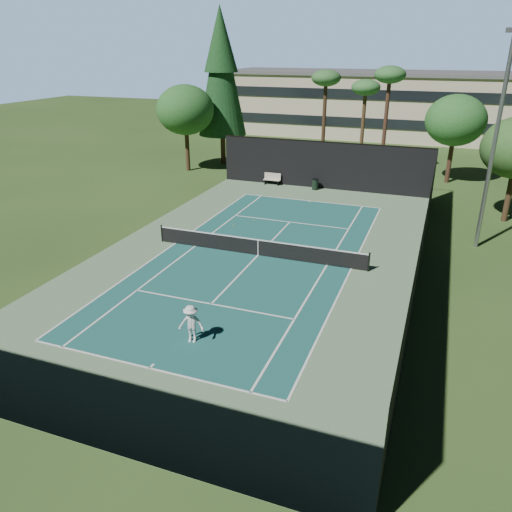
# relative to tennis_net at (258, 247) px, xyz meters

# --- Properties ---
(ground) EXTENTS (160.00, 160.00, 0.00)m
(ground) POSITION_rel_tennis_net_xyz_m (0.00, 0.00, -0.56)
(ground) COLOR #2C4C1C
(ground) RESTS_ON ground
(apron_slab) EXTENTS (18.00, 32.00, 0.01)m
(apron_slab) POSITION_rel_tennis_net_xyz_m (0.00, 0.00, -0.55)
(apron_slab) COLOR #62845C
(apron_slab) RESTS_ON ground
(court_surface) EXTENTS (10.97, 23.77, 0.01)m
(court_surface) POSITION_rel_tennis_net_xyz_m (0.00, 0.00, -0.55)
(court_surface) COLOR #1C5954
(court_surface) RESTS_ON ground
(court_lines) EXTENTS (11.07, 23.87, 0.01)m
(court_lines) POSITION_rel_tennis_net_xyz_m (0.00, 0.00, -0.54)
(court_lines) COLOR white
(court_lines) RESTS_ON ground
(tennis_net) EXTENTS (12.90, 0.10, 1.10)m
(tennis_net) POSITION_rel_tennis_net_xyz_m (0.00, 0.00, 0.00)
(tennis_net) COLOR black
(tennis_net) RESTS_ON ground
(fence) EXTENTS (18.04, 32.05, 4.03)m
(fence) POSITION_rel_tennis_net_xyz_m (0.00, 0.06, 1.45)
(fence) COLOR black
(fence) RESTS_ON ground
(player) EXTENTS (1.18, 0.81, 1.68)m
(player) POSITION_rel_tennis_net_xyz_m (0.65, -9.63, 0.28)
(player) COLOR silver
(player) RESTS_ON ground
(tennis_ball_a) EXTENTS (0.06, 0.06, 0.06)m
(tennis_ball_a) POSITION_rel_tennis_net_xyz_m (-4.34, -13.07, -0.53)
(tennis_ball_a) COLOR #C4D12F
(tennis_ball_a) RESTS_ON ground
(tennis_ball_b) EXTENTS (0.06, 0.06, 0.06)m
(tennis_ball_b) POSITION_rel_tennis_net_xyz_m (-3.40, 4.28, -0.53)
(tennis_ball_b) COLOR #C0CE2E
(tennis_ball_b) RESTS_ON ground
(tennis_ball_c) EXTENTS (0.06, 0.06, 0.06)m
(tennis_ball_c) POSITION_rel_tennis_net_xyz_m (0.20, 1.46, -0.53)
(tennis_ball_c) COLOR yellow
(tennis_ball_c) RESTS_ON ground
(tennis_ball_d) EXTENTS (0.07, 0.07, 0.07)m
(tennis_ball_d) POSITION_rel_tennis_net_xyz_m (-2.48, 5.80, -0.52)
(tennis_ball_d) COLOR gold
(tennis_ball_d) RESTS_ON ground
(park_bench) EXTENTS (1.50, 0.45, 1.02)m
(park_bench) POSITION_rel_tennis_net_xyz_m (-4.47, 15.70, -0.01)
(park_bench) COLOR beige
(park_bench) RESTS_ON ground
(trash_bin) EXTENTS (0.56, 0.56, 0.95)m
(trash_bin) POSITION_rel_tennis_net_xyz_m (-0.49, 15.34, -0.08)
(trash_bin) COLOR black
(trash_bin) RESTS_ON ground
(pine_tree) EXTENTS (4.80, 4.80, 15.00)m
(pine_tree) POSITION_rel_tennis_net_xyz_m (-12.00, 22.00, 9.00)
(pine_tree) COLOR #472F1E
(pine_tree) RESTS_ON ground
(palm_a) EXTENTS (2.80, 2.80, 9.32)m
(palm_a) POSITION_rel_tennis_net_xyz_m (-2.00, 24.00, 7.63)
(palm_a) COLOR #422B1C
(palm_a) RESTS_ON ground
(palm_b) EXTENTS (2.80, 2.80, 8.42)m
(palm_b) POSITION_rel_tennis_net_xyz_m (1.50, 26.00, 6.80)
(palm_b) COLOR #4F3A22
(palm_b) RESTS_ON ground
(palm_c) EXTENTS (2.80, 2.80, 9.77)m
(palm_c) POSITION_rel_tennis_net_xyz_m (4.00, 23.00, 8.05)
(palm_c) COLOR #492D1F
(palm_c) RESTS_ON ground
(decid_tree_a) EXTENTS (5.12, 5.12, 7.62)m
(decid_tree_a) POSITION_rel_tennis_net_xyz_m (10.00, 22.00, 4.86)
(decid_tree_a) COLOR #442B1D
(decid_tree_a) RESTS_ON ground
(decid_tree_c) EXTENTS (5.44, 5.44, 8.09)m
(decid_tree_c) POSITION_rel_tennis_net_xyz_m (-14.00, 18.00, 5.21)
(decid_tree_c) COLOR #49311F
(decid_tree_c) RESTS_ON ground
(campus_building) EXTENTS (40.50, 12.50, 8.30)m
(campus_building) POSITION_rel_tennis_net_xyz_m (0.00, 45.98, 3.65)
(campus_building) COLOR beige
(campus_building) RESTS_ON ground
(light_pole) EXTENTS (0.90, 0.25, 12.22)m
(light_pole) POSITION_rel_tennis_net_xyz_m (12.00, 6.00, 5.90)
(light_pole) COLOR gray
(light_pole) RESTS_ON ground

